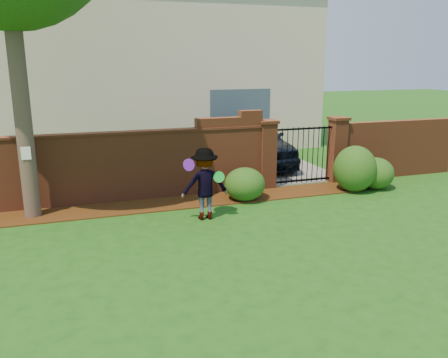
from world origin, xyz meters
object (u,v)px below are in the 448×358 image
object	(u,v)px
car	(254,141)
man	(205,184)
frisbee_purple	(189,165)
frisbee_green	(219,177)

from	to	relation	value
car	man	xyz separation A→B (m)	(-3.08, -4.74, -0.02)
car	frisbee_purple	xyz separation A→B (m)	(-3.50, -4.99, 0.50)
man	frisbee_purple	size ratio (longest dim) A/B	6.13
car	frisbee_purple	size ratio (longest dim) A/B	18.39
frisbee_purple	frisbee_green	distance (m)	0.78
car	frisbee_purple	bearing A→B (deg)	-122.62
car	frisbee_green	size ratio (longest dim) A/B	19.48
frisbee_purple	frisbee_green	world-z (taller)	frisbee_purple
man	frisbee_purple	world-z (taller)	man
car	frisbee_green	distance (m)	5.64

